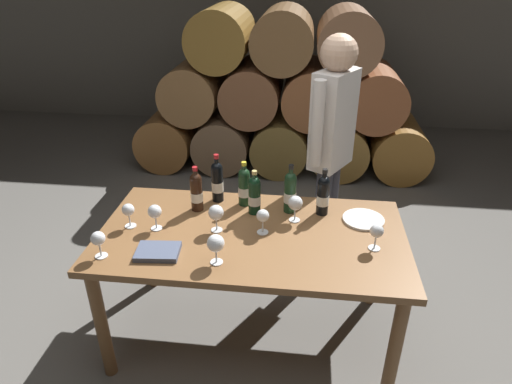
{
  "coord_description": "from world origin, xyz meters",
  "views": [
    {
      "loc": [
        0.26,
        -2.04,
        2.12
      ],
      "look_at": [
        0.0,
        0.2,
        0.91
      ],
      "focal_mm": 31.07,
      "sensor_mm": 36.0,
      "label": 1
    }
  ],
  "objects_px": {
    "wine_bottle_2": "(244,186)",
    "wine_bottle_3": "(217,181)",
    "wine_glass_1": "(216,213)",
    "wine_glass_4": "(295,204)",
    "serving_plate": "(363,219)",
    "wine_bottle_4": "(196,191)",
    "wine_glass_0": "(377,232)",
    "wine_glass_7": "(155,212)",
    "sommelier_presenting": "(332,139)",
    "wine_glass_2": "(98,239)",
    "wine_bottle_5": "(254,195)",
    "wine_glass_3": "(263,217)",
    "wine_bottle_1": "(323,195)",
    "wine_glass_6": "(216,244)",
    "wine_glass_5": "(128,211)",
    "wine_bottle_0": "(290,192)",
    "dining_table": "(252,246)",
    "tasting_notebook": "(158,252)"
  },
  "relations": [
    {
      "from": "serving_plate",
      "to": "tasting_notebook",
      "type": "bearing_deg",
      "value": -157.19
    },
    {
      "from": "wine_glass_1",
      "to": "wine_glass_3",
      "type": "distance_m",
      "value": 0.26
    },
    {
      "from": "wine_bottle_3",
      "to": "wine_glass_1",
      "type": "height_order",
      "value": "wine_bottle_3"
    },
    {
      "from": "wine_bottle_5",
      "to": "sommelier_presenting",
      "type": "distance_m",
      "value": 0.72
    },
    {
      "from": "wine_bottle_0",
      "to": "wine_glass_7",
      "type": "relative_size",
      "value": 2.02
    },
    {
      "from": "serving_plate",
      "to": "wine_bottle_1",
      "type": "bearing_deg",
      "value": 167.21
    },
    {
      "from": "wine_bottle_1",
      "to": "wine_bottle_2",
      "type": "height_order",
      "value": "wine_bottle_1"
    },
    {
      "from": "wine_glass_3",
      "to": "wine_glass_7",
      "type": "height_order",
      "value": "wine_glass_7"
    },
    {
      "from": "wine_bottle_2",
      "to": "tasting_notebook",
      "type": "distance_m",
      "value": 0.69
    },
    {
      "from": "wine_bottle_4",
      "to": "wine_glass_7",
      "type": "distance_m",
      "value": 0.3
    },
    {
      "from": "wine_bottle_5",
      "to": "wine_glass_1",
      "type": "height_order",
      "value": "wine_bottle_5"
    },
    {
      "from": "wine_glass_4",
      "to": "wine_glass_7",
      "type": "distance_m",
      "value": 0.79
    },
    {
      "from": "wine_bottle_1",
      "to": "serving_plate",
      "type": "distance_m",
      "value": 0.27
    },
    {
      "from": "dining_table",
      "to": "wine_glass_1",
      "type": "xyz_separation_m",
      "value": [
        -0.2,
        0.0,
        0.2
      ]
    },
    {
      "from": "dining_table",
      "to": "tasting_notebook",
      "type": "xyz_separation_m",
      "value": [
        -0.46,
        -0.25,
        0.11
      ]
    },
    {
      "from": "wine_glass_0",
      "to": "wine_glass_3",
      "type": "height_order",
      "value": "wine_glass_0"
    },
    {
      "from": "wine_bottle_1",
      "to": "wine_glass_3",
      "type": "distance_m",
      "value": 0.41
    },
    {
      "from": "wine_glass_5",
      "to": "wine_glass_2",
      "type": "bearing_deg",
      "value": -98.58
    },
    {
      "from": "dining_table",
      "to": "serving_plate",
      "type": "bearing_deg",
      "value": 17.92
    },
    {
      "from": "wine_glass_0",
      "to": "wine_bottle_1",
      "type": "bearing_deg",
      "value": 129.02
    },
    {
      "from": "wine_glass_2",
      "to": "wine_glass_6",
      "type": "xyz_separation_m",
      "value": [
        0.6,
        0.02,
        0.01
      ]
    },
    {
      "from": "wine_bottle_5",
      "to": "wine_glass_7",
      "type": "height_order",
      "value": "wine_bottle_5"
    },
    {
      "from": "wine_glass_1",
      "to": "wine_glass_7",
      "type": "distance_m",
      "value": 0.34
    },
    {
      "from": "wine_glass_0",
      "to": "wine_bottle_4",
      "type": "bearing_deg",
      "value": 163.98
    },
    {
      "from": "wine_glass_1",
      "to": "wine_bottle_5",
      "type": "bearing_deg",
      "value": 49.21
    },
    {
      "from": "wine_bottle_3",
      "to": "wine_bottle_0",
      "type": "bearing_deg",
      "value": -10.21
    },
    {
      "from": "wine_glass_2",
      "to": "sommelier_presenting",
      "type": "bearing_deg",
      "value": 41.89
    },
    {
      "from": "wine_glass_0",
      "to": "wine_glass_7",
      "type": "bearing_deg",
      "value": 177.44
    },
    {
      "from": "serving_plate",
      "to": "wine_glass_2",
      "type": "bearing_deg",
      "value": -159.49
    },
    {
      "from": "wine_glass_6",
      "to": "sommelier_presenting",
      "type": "relative_size",
      "value": 0.09
    },
    {
      "from": "wine_bottle_2",
      "to": "wine_bottle_3",
      "type": "distance_m",
      "value": 0.17
    },
    {
      "from": "wine_glass_3",
      "to": "tasting_notebook",
      "type": "bearing_deg",
      "value": -153.19
    },
    {
      "from": "wine_glass_5",
      "to": "wine_glass_6",
      "type": "relative_size",
      "value": 0.89
    },
    {
      "from": "wine_bottle_5",
      "to": "wine_glass_5",
      "type": "height_order",
      "value": "wine_bottle_5"
    },
    {
      "from": "wine_glass_7",
      "to": "wine_bottle_1",
      "type": "bearing_deg",
      "value": 16.76
    },
    {
      "from": "wine_bottle_3",
      "to": "wine_glass_6",
      "type": "relative_size",
      "value": 1.93
    },
    {
      "from": "wine_glass_3",
      "to": "sommelier_presenting",
      "type": "relative_size",
      "value": 0.08
    },
    {
      "from": "wine_glass_5",
      "to": "wine_glass_7",
      "type": "relative_size",
      "value": 0.96
    },
    {
      "from": "wine_glass_0",
      "to": "serving_plate",
      "type": "bearing_deg",
      "value": 96.14
    },
    {
      "from": "wine_glass_7",
      "to": "sommelier_presenting",
      "type": "xyz_separation_m",
      "value": [
        0.98,
        0.77,
        0.18
      ]
    },
    {
      "from": "wine_bottle_3",
      "to": "wine_glass_2",
      "type": "height_order",
      "value": "wine_bottle_3"
    },
    {
      "from": "wine_glass_5",
      "to": "wine_bottle_3",
      "type": "bearing_deg",
      "value": 39.44
    },
    {
      "from": "wine_glass_4",
      "to": "serving_plate",
      "type": "relative_size",
      "value": 0.66
    },
    {
      "from": "wine_bottle_3",
      "to": "tasting_notebook",
      "type": "relative_size",
      "value": 1.42
    },
    {
      "from": "wine_bottle_4",
      "to": "wine_glass_0",
      "type": "height_order",
      "value": "wine_bottle_4"
    },
    {
      "from": "wine_glass_1",
      "to": "wine_glass_4",
      "type": "height_order",
      "value": "same"
    },
    {
      "from": "wine_glass_1",
      "to": "wine_glass_2",
      "type": "relative_size",
      "value": 1.08
    },
    {
      "from": "wine_glass_2",
      "to": "wine_glass_4",
      "type": "relative_size",
      "value": 0.93
    },
    {
      "from": "wine_bottle_4",
      "to": "wine_glass_0",
      "type": "bearing_deg",
      "value": -16.02
    },
    {
      "from": "wine_glass_1",
      "to": "wine_glass_7",
      "type": "xyz_separation_m",
      "value": [
        -0.34,
        -0.03,
        -0.01
      ]
    }
  ]
}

